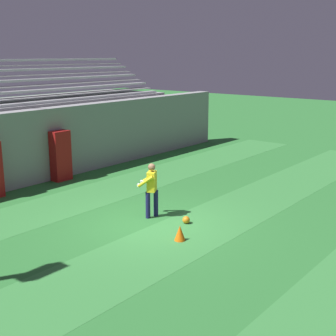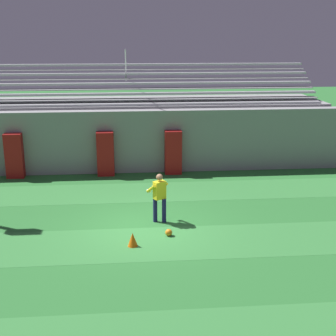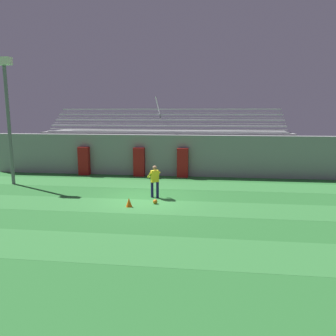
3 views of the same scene
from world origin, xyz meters
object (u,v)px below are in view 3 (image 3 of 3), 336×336
(padding_pillar_far_left, at_px, (84,161))
(floodlight_pole, at_px, (7,105))
(padding_pillar_gate_right, at_px, (183,163))
(soccer_ball, at_px, (155,202))
(goalkeeper, at_px, (155,179))
(padding_pillar_gate_left, at_px, (139,162))
(traffic_cone, at_px, (129,202))

(padding_pillar_far_left, xyz_separation_m, floodlight_pole, (-3.19, -3.43, 3.79))
(padding_pillar_gate_right, height_order, soccer_ball, padding_pillar_gate_right)
(goalkeeper, distance_m, soccer_ball, 1.45)
(padding_pillar_gate_left, xyz_separation_m, soccer_ball, (2.20, -6.70, -0.87))
(goalkeeper, bearing_deg, traffic_cone, -116.98)
(soccer_ball, bearing_deg, goalkeeper, 100.27)
(traffic_cone, bearing_deg, goalkeeper, 63.02)
(soccer_ball, relative_size, traffic_cone, 0.52)
(padding_pillar_far_left, bearing_deg, goalkeeper, -43.21)
(padding_pillar_gate_right, height_order, goalkeeper, padding_pillar_gate_right)
(padding_pillar_gate_right, relative_size, padding_pillar_far_left, 1.00)
(padding_pillar_far_left, height_order, goalkeeper, padding_pillar_far_left)
(padding_pillar_far_left, height_order, traffic_cone, padding_pillar_far_left)
(padding_pillar_gate_left, xyz_separation_m, padding_pillar_far_left, (-3.92, 0.00, 0.00))
(padding_pillar_gate_left, height_order, padding_pillar_gate_right, same)
(padding_pillar_far_left, distance_m, goalkeeper, 8.10)
(padding_pillar_gate_right, bearing_deg, padding_pillar_far_left, 180.00)
(floodlight_pole, bearing_deg, padding_pillar_gate_left, 25.74)
(padding_pillar_far_left, relative_size, goalkeeper, 1.17)
(padding_pillar_far_left, xyz_separation_m, goalkeeper, (5.90, -5.54, -0.02))
(padding_pillar_gate_left, distance_m, soccer_ball, 7.11)
(padding_pillar_gate_left, height_order, padding_pillar_far_left, same)
(padding_pillar_gate_right, relative_size, soccer_ball, 8.87)
(padding_pillar_gate_left, distance_m, goalkeeper, 5.89)
(floodlight_pole, relative_size, traffic_cone, 17.75)
(padding_pillar_gate_left, distance_m, padding_pillar_gate_right, 2.99)
(padding_pillar_gate_right, xyz_separation_m, goalkeeper, (-1.00, -5.54, -0.02))
(padding_pillar_far_left, bearing_deg, padding_pillar_gate_left, 0.00)
(floodlight_pole, xyz_separation_m, soccer_ball, (9.31, -3.28, -4.65))
(padding_pillar_gate_right, bearing_deg, goalkeeper, -100.22)
(padding_pillar_gate_right, height_order, padding_pillar_far_left, same)
(traffic_cone, bearing_deg, padding_pillar_gate_right, 75.38)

